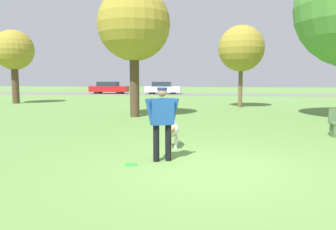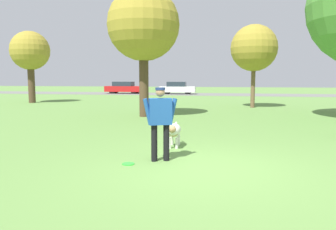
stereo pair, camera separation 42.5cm
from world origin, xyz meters
name	(u,v)px [view 2 (the right image)]	position (x,y,z in m)	size (l,w,h in m)	color
ground_plane	(203,169)	(0.00, 0.00, 0.00)	(120.00, 120.00, 0.00)	#608C42
far_road_strip	(229,95)	(0.00, 29.58, 0.01)	(120.00, 6.00, 0.01)	slate
person	(160,118)	(-0.95, 0.43, 0.92)	(0.71, 0.39, 1.56)	black
dog	(174,131)	(-0.91, 1.85, 0.42)	(0.35, 1.10, 0.62)	silver
frisbee	(128,164)	(-1.53, 0.03, 0.01)	(0.25, 0.25, 0.02)	#33D838
tree_mid_center	(254,48)	(1.65, 13.95, 3.50)	(2.73, 2.73, 4.88)	brown
tree_near_left	(143,25)	(-3.47, 8.19, 4.09)	(3.24, 3.24, 5.75)	#4C3826
tree_far_left	(30,51)	(-13.61, 14.80, 3.62)	(2.72, 2.72, 5.05)	#4C3826
parked_car_red	(124,88)	(-11.83, 29.72, 0.67)	(4.30, 1.67, 1.36)	red
parked_car_white	(177,88)	(-5.60, 29.55, 0.67)	(3.98, 1.84, 1.36)	white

